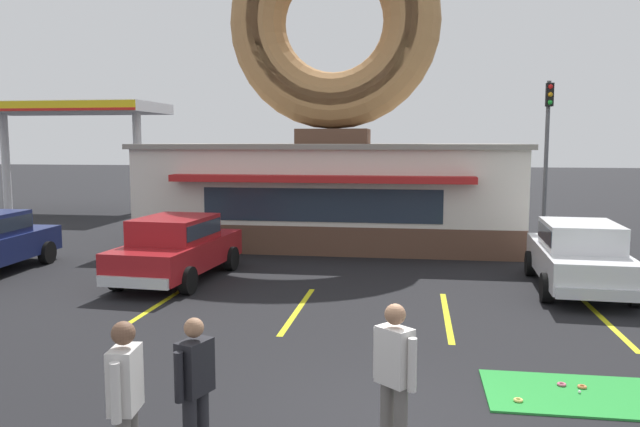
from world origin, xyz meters
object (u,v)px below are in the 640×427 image
(pedestrian_leather_jacket_man, at_px, (394,374))
(traffic_light_pole, at_px, (547,135))
(car_red, at_px, (177,246))
(car_white, at_px, (579,253))
(trash_bin, at_px, (147,237))
(golf_ball, at_px, (580,392))
(pedestrian_hooded_kid, at_px, (195,384))
(pedestrian_blue_sweater_man, at_px, (126,399))

(pedestrian_leather_jacket_man, height_order, traffic_light_pole, traffic_light_pole)
(car_red, bearing_deg, car_white, 2.28)
(trash_bin, bearing_deg, car_white, -14.76)
(car_white, relative_size, traffic_light_pole, 0.80)
(golf_ball, height_order, pedestrian_leather_jacket_man, pedestrian_leather_jacket_man)
(golf_ball, relative_size, trash_bin, 0.04)
(golf_ball, distance_m, traffic_light_pole, 17.81)
(golf_ball, xyz_separation_m, traffic_light_pole, (2.88, 17.19, 3.66))
(trash_bin, relative_size, traffic_light_pole, 0.17)
(pedestrian_hooded_kid, distance_m, pedestrian_leather_jacket_man, 2.12)
(golf_ball, xyz_separation_m, pedestrian_leather_jacket_man, (-2.45, -2.09, 0.91))
(golf_ball, bearing_deg, traffic_light_pole, 80.50)
(car_red, height_order, pedestrian_leather_jacket_man, pedestrian_leather_jacket_man)
(golf_ball, height_order, pedestrian_hooded_kid, pedestrian_hooded_kid)
(car_red, bearing_deg, pedestrian_hooded_kid, -67.34)
(car_red, xyz_separation_m, pedestrian_blue_sweater_man, (3.08, -9.14, 0.10))
(car_red, distance_m, pedestrian_hooded_kid, 9.19)
(pedestrian_hooded_kid, xyz_separation_m, trash_bin, (-5.92, 12.01, -0.38))
(pedestrian_blue_sweater_man, xyz_separation_m, pedestrian_leather_jacket_man, (2.54, 1.07, -0.01))
(car_red, distance_m, pedestrian_blue_sweater_man, 9.65)
(car_white, bearing_deg, pedestrian_hooded_kid, -124.29)
(car_red, xyz_separation_m, trash_bin, (-2.38, 3.53, -0.37))
(pedestrian_hooded_kid, bearing_deg, car_red, 112.66)
(pedestrian_blue_sweater_man, bearing_deg, golf_ball, 32.42)
(pedestrian_leather_jacket_man, bearing_deg, golf_ball, 40.51)
(pedestrian_blue_sweater_man, relative_size, trash_bin, 1.78)
(car_white, bearing_deg, trash_bin, 165.24)
(golf_ball, bearing_deg, pedestrian_leather_jacket_man, -139.49)
(pedestrian_blue_sweater_man, distance_m, trash_bin, 13.81)
(golf_ball, xyz_separation_m, car_red, (-8.07, 5.97, 0.82))
(golf_ball, xyz_separation_m, car_white, (1.52, 6.36, 0.82))
(pedestrian_leather_jacket_man, distance_m, trash_bin, 14.10)
(car_white, height_order, traffic_light_pole, traffic_light_pole)
(golf_ball, height_order, trash_bin, trash_bin)
(pedestrian_leather_jacket_man, bearing_deg, pedestrian_hooded_kid, -168.79)
(car_red, height_order, pedestrian_blue_sweater_man, pedestrian_blue_sweater_man)
(car_white, distance_m, pedestrian_hooded_kid, 10.73)
(pedestrian_hooded_kid, bearing_deg, pedestrian_blue_sweater_man, -124.65)
(pedestrian_hooded_kid, height_order, traffic_light_pole, traffic_light_pole)
(pedestrian_hooded_kid, xyz_separation_m, pedestrian_leather_jacket_man, (2.08, 0.41, 0.08))
(car_white, relative_size, pedestrian_leather_jacket_man, 2.69)
(car_red, distance_m, trash_bin, 4.27)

